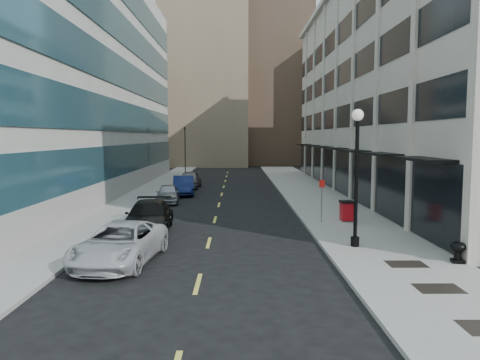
{
  "coord_description": "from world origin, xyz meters",
  "views": [
    {
      "loc": [
        1.31,
        -13.16,
        4.88
      ],
      "look_at": [
        1.46,
        10.91,
        2.63
      ],
      "focal_mm": 35.0,
      "sensor_mm": 36.0,
      "label": 1
    }
  ],
  "objects_px": {
    "lamppost": "(357,165)",
    "urn_planter": "(458,250)",
    "car_blue_sedan": "(183,185)",
    "sign_post": "(322,194)",
    "traffic_signal": "(185,130)",
    "car_white_van": "(120,244)",
    "car_black_pickup": "(149,217)",
    "car_grey_sedan": "(190,180)",
    "trash_bin": "(346,210)",
    "car_silver_sedan": "(168,194)"
  },
  "relations": [
    {
      "from": "car_white_van",
      "to": "lamppost",
      "type": "xyz_separation_m",
      "value": [
        9.6,
        2.11,
        2.91
      ]
    },
    {
      "from": "car_grey_sedan",
      "to": "lamppost",
      "type": "xyz_separation_m",
      "value": [
        9.6,
        -24.22,
        2.87
      ]
    },
    {
      "from": "car_silver_sedan",
      "to": "car_grey_sedan",
      "type": "bearing_deg",
      "value": 81.24
    },
    {
      "from": "traffic_signal",
      "to": "car_black_pickup",
      "type": "distance_m",
      "value": 38.0
    },
    {
      "from": "car_blue_sedan",
      "to": "sign_post",
      "type": "xyz_separation_m",
      "value": [
        9.14,
        -13.61,
        0.98
      ]
    },
    {
      "from": "car_white_van",
      "to": "car_black_pickup",
      "type": "height_order",
      "value": "car_black_pickup"
    },
    {
      "from": "lamppost",
      "to": "sign_post",
      "type": "distance_m",
      "value": 5.82
    },
    {
      "from": "traffic_signal",
      "to": "car_silver_sedan",
      "type": "xyz_separation_m",
      "value": [
        1.71,
        -27.0,
        -5.03
      ]
    },
    {
      "from": "car_grey_sedan",
      "to": "traffic_signal",
      "type": "bearing_deg",
      "value": 99.4
    },
    {
      "from": "car_grey_sedan",
      "to": "car_white_van",
      "type": "bearing_deg",
      "value": -88.25
    },
    {
      "from": "car_white_van",
      "to": "urn_planter",
      "type": "bearing_deg",
      "value": 3.88
    },
    {
      "from": "car_silver_sedan",
      "to": "lamppost",
      "type": "height_order",
      "value": "lamppost"
    },
    {
      "from": "car_white_van",
      "to": "trash_bin",
      "type": "relative_size",
      "value": 4.85
    },
    {
      "from": "traffic_signal",
      "to": "car_blue_sedan",
      "type": "relative_size",
      "value": 1.46
    },
    {
      "from": "car_silver_sedan",
      "to": "sign_post",
      "type": "distance_m",
      "value": 13.2
    },
    {
      "from": "car_silver_sedan",
      "to": "trash_bin",
      "type": "distance_m",
      "value": 13.94
    },
    {
      "from": "car_white_van",
      "to": "car_grey_sedan",
      "type": "height_order",
      "value": "car_grey_sedan"
    },
    {
      "from": "car_black_pickup",
      "to": "sign_post",
      "type": "bearing_deg",
      "value": 7.41
    },
    {
      "from": "car_white_van",
      "to": "car_blue_sedan",
      "type": "xyz_separation_m",
      "value": [
        0.0,
        21.2,
        0.02
      ]
    },
    {
      "from": "car_grey_sedan",
      "to": "lamppost",
      "type": "distance_m",
      "value": 26.21
    },
    {
      "from": "car_blue_sedan",
      "to": "sign_post",
      "type": "distance_m",
      "value": 16.42
    },
    {
      "from": "traffic_signal",
      "to": "car_white_van",
      "type": "height_order",
      "value": "traffic_signal"
    },
    {
      "from": "car_blue_sedan",
      "to": "urn_planter",
      "type": "distance_m",
      "value": 25.24
    },
    {
      "from": "trash_bin",
      "to": "traffic_signal",
      "type": "bearing_deg",
      "value": 105.21
    },
    {
      "from": "car_blue_sedan",
      "to": "trash_bin",
      "type": "distance_m",
      "value": 16.81
    },
    {
      "from": "car_white_van",
      "to": "car_black_pickup",
      "type": "xyz_separation_m",
      "value": [
        0.0,
        5.84,
        0.02
      ]
    },
    {
      "from": "traffic_signal",
      "to": "car_blue_sedan",
      "type": "bearing_deg",
      "value": -84.1
    },
    {
      "from": "car_white_van",
      "to": "car_blue_sedan",
      "type": "bearing_deg",
      "value": 96.33
    },
    {
      "from": "lamppost",
      "to": "car_silver_sedan",
      "type": "bearing_deg",
      "value": 125.4
    },
    {
      "from": "sign_post",
      "to": "car_grey_sedan",
      "type": "bearing_deg",
      "value": 131.99
    },
    {
      "from": "car_white_van",
      "to": "lamppost",
      "type": "distance_m",
      "value": 10.25
    },
    {
      "from": "car_blue_sedan",
      "to": "trash_bin",
      "type": "bearing_deg",
      "value": -57.51
    },
    {
      "from": "trash_bin",
      "to": "urn_planter",
      "type": "xyz_separation_m",
      "value": [
        2.15,
        -8.75,
        -0.13
      ]
    },
    {
      "from": "car_white_van",
      "to": "lamppost",
      "type": "height_order",
      "value": "lamppost"
    },
    {
      "from": "car_white_van",
      "to": "car_silver_sedan",
      "type": "relative_size",
      "value": 1.38
    },
    {
      "from": "car_grey_sedan",
      "to": "sign_post",
      "type": "relative_size",
      "value": 1.88
    },
    {
      "from": "urn_planter",
      "to": "traffic_signal",
      "type": "bearing_deg",
      "value": 108.94
    },
    {
      "from": "urn_planter",
      "to": "lamppost",
      "type": "bearing_deg",
      "value": 140.25
    },
    {
      "from": "car_black_pickup",
      "to": "car_grey_sedan",
      "type": "bearing_deg",
      "value": 86.56
    },
    {
      "from": "car_silver_sedan",
      "to": "sign_post",
      "type": "height_order",
      "value": "sign_post"
    },
    {
      "from": "car_black_pickup",
      "to": "car_grey_sedan",
      "type": "height_order",
      "value": "car_grey_sedan"
    },
    {
      "from": "lamppost",
      "to": "sign_post",
      "type": "height_order",
      "value": "lamppost"
    },
    {
      "from": "traffic_signal",
      "to": "car_white_van",
      "type": "relative_size",
      "value": 1.26
    },
    {
      "from": "car_grey_sedan",
      "to": "sign_post",
      "type": "xyz_separation_m",
      "value": [
        9.14,
        -18.74,
        0.96
      ]
    },
    {
      "from": "car_black_pickup",
      "to": "sign_post",
      "type": "height_order",
      "value": "sign_post"
    },
    {
      "from": "car_silver_sedan",
      "to": "car_grey_sedan",
      "type": "xyz_separation_m",
      "value": [
        0.59,
        9.88,
        0.13
      ]
    },
    {
      "from": "car_silver_sedan",
      "to": "trash_bin",
      "type": "xyz_separation_m",
      "value": [
        11.24,
        -8.25,
        0.08
      ]
    },
    {
      "from": "traffic_signal",
      "to": "car_black_pickup",
      "type": "xyz_separation_m",
      "value": [
        2.3,
        -37.61,
        -4.93
      ]
    },
    {
      "from": "lamppost",
      "to": "urn_planter",
      "type": "height_order",
      "value": "lamppost"
    },
    {
      "from": "car_blue_sedan",
      "to": "lamppost",
      "type": "xyz_separation_m",
      "value": [
        9.6,
        -19.09,
        2.89
      ]
    }
  ]
}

